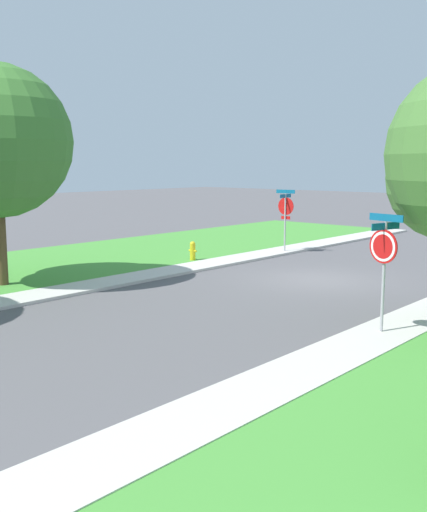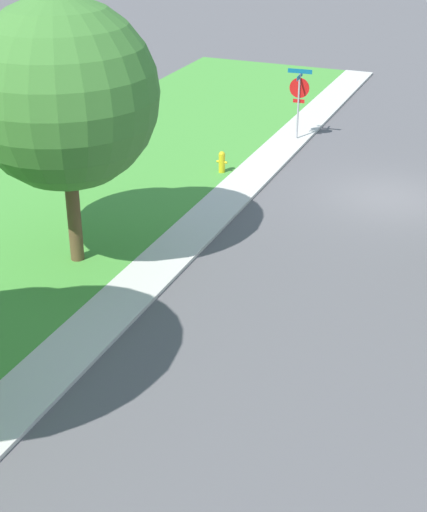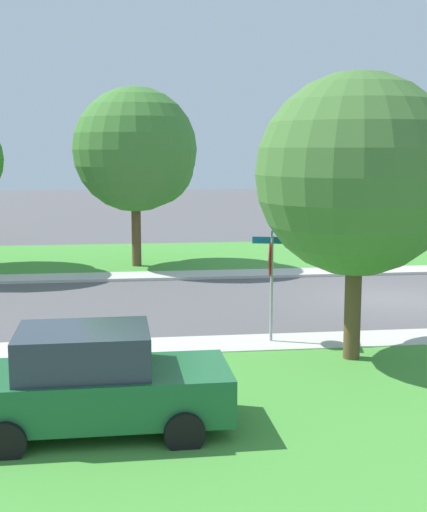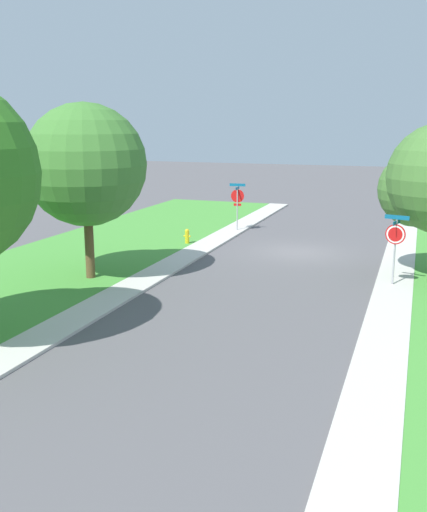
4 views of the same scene
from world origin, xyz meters
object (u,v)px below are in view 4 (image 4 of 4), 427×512
object	(u,v)px
stop_sign_near_corner	(237,199)
tree_sidewalk_far	(82,168)
fire_hydrant	(187,236)
stop_sign_far_corner	(395,239)

from	to	relation	value
stop_sign_near_corner	tree_sidewalk_far	xyz separation A→B (m)	(2.68, 11.91, 2.53)
fire_hydrant	stop_sign_near_corner	bearing A→B (deg)	-106.03
stop_sign_near_corner	stop_sign_far_corner	distance (m)	12.92
stop_sign_far_corner	tree_sidewalk_far	distance (m)	12.32
stop_sign_near_corner	stop_sign_far_corner	size ratio (longest dim) A/B	1.00
stop_sign_near_corner	fire_hydrant	world-z (taller)	stop_sign_near_corner
stop_sign_near_corner	fire_hydrant	xyz separation A→B (m)	(1.30, 4.51, -1.44)
stop_sign_far_corner	tree_sidewalk_far	bearing A→B (deg)	13.01
stop_sign_near_corner	stop_sign_far_corner	bearing A→B (deg)	134.62
stop_sign_near_corner	stop_sign_far_corner	xyz separation A→B (m)	(-9.07, 9.19, 0.01)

